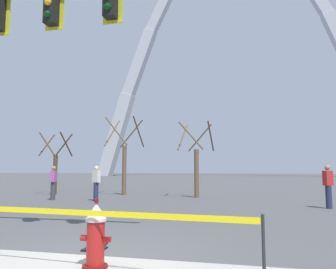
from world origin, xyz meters
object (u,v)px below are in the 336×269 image
object	(u,v)px
traffic_cone_by_hydrant	(95,229)
pedestrian_walking_left	(96,183)
fire_hydrant	(96,235)
pedestrian_standing_center	(328,186)
pedestrian_walking_right	(53,182)
monument_arch	(235,60)

from	to	relation	value
traffic_cone_by_hydrant	pedestrian_walking_left	distance (m)	9.49
fire_hydrant	pedestrian_walking_left	size ratio (longest dim) A/B	0.62
pedestrian_standing_center	pedestrian_walking_right	distance (m)	11.83
traffic_cone_by_hydrant	pedestrian_standing_center	xyz separation A→B (m)	(5.52, 7.84, 0.46)
fire_hydrant	monument_arch	distance (m)	70.12
traffic_cone_by_hydrant	pedestrian_walking_left	size ratio (longest dim) A/B	0.46
pedestrian_walking_left	monument_arch	bearing A→B (deg)	85.65
monument_arch	pedestrian_walking_right	size ratio (longest dim) A/B	38.33
fire_hydrant	monument_arch	xyz separation A→B (m)	(-0.32, 65.91, 23.94)
traffic_cone_by_hydrant	pedestrian_walking_left	xyz separation A→B (m)	(-4.09, 8.56, 0.46)
monument_arch	pedestrian_walking_left	bearing A→B (deg)	-94.35
fire_hydrant	traffic_cone_by_hydrant	bearing A→B (deg)	116.37
monument_arch	pedestrian_standing_center	bearing A→B (deg)	-84.67
traffic_cone_by_hydrant	pedestrian_walking_right	size ratio (longest dim) A/B	0.46
pedestrian_walking_left	pedestrian_standing_center	size ratio (longest dim) A/B	1.00
traffic_cone_by_hydrant	pedestrian_standing_center	distance (m)	9.59
fire_hydrant	pedestrian_standing_center	size ratio (longest dim) A/B	0.62
pedestrian_standing_center	pedestrian_walking_right	size ratio (longest dim) A/B	1.00
fire_hydrant	traffic_cone_by_hydrant	size ratio (longest dim) A/B	1.36
fire_hydrant	pedestrian_walking_left	bearing A→B (deg)	115.62
traffic_cone_by_hydrant	monument_arch	size ratio (longest dim) A/B	0.01
pedestrian_standing_center	pedestrian_walking_right	bearing A→B (deg)	176.37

